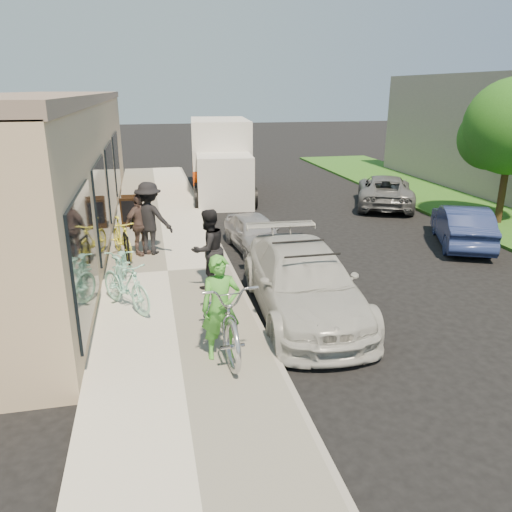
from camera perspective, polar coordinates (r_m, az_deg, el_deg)
ground at (r=9.89m, az=2.58°, el=-7.53°), size 120.00×120.00×0.00m
sidewalk at (r=12.35m, az=-10.05°, el=-1.99°), size 3.00×34.00×0.15m
curb at (r=12.49m, az=-2.93°, el=-1.53°), size 0.12×34.00×0.13m
storefront at (r=16.97m, az=-22.43°, el=9.65°), size 3.60×20.00×4.22m
bike_rack at (r=12.85m, az=-14.57°, el=1.10°), size 0.15×0.55×0.78m
sandwich_board at (r=16.41m, az=-14.14°, el=4.97°), size 0.64×0.64×0.98m
sedan_white at (r=10.03m, az=5.41°, el=-2.92°), size 2.18×4.85×1.42m
sedan_silver at (r=14.03m, az=-0.17°, el=2.69°), size 1.50×3.10×1.02m
moving_truck at (r=21.79m, az=-4.04°, el=10.70°), size 2.94×6.53×3.12m
far_car_blue at (r=15.67m, az=22.48°, el=3.26°), size 2.57×3.79×1.18m
far_car_gray at (r=20.12m, az=14.50°, el=7.25°), size 3.58×4.78×1.21m
median_tree at (r=18.21m, az=27.09°, el=12.64°), size 3.02×3.02×4.63m
tandem_bike at (r=8.45m, az=-3.96°, el=-6.21°), size 1.07×2.59×1.33m
woman_rider at (r=8.04m, az=-4.07°, el=-5.92°), size 0.64×0.42×1.74m
man_standing at (r=10.92m, az=-5.46°, el=0.79°), size 1.08×1.02×1.77m
cruiser_bike_a at (r=10.26m, az=-14.68°, el=-3.11°), size 1.33×1.71×1.03m
cruiser_bike_b at (r=11.57m, az=-15.03°, el=-0.96°), size 0.67×1.76×0.91m
cruiser_bike_c at (r=13.50m, az=-15.09°, el=2.04°), size 0.97×1.76×1.02m
bystander_a at (r=13.44m, az=-12.09°, el=4.22°), size 1.44×1.22×1.93m
bystander_b at (r=13.45m, az=-13.17°, el=3.49°), size 0.99×0.91×1.63m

